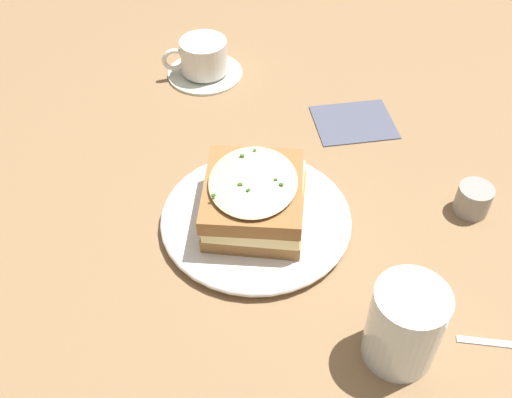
{
  "coord_description": "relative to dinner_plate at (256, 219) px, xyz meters",
  "views": [
    {
      "loc": [
        0.05,
        0.54,
        0.57
      ],
      "look_at": [
        -0.02,
        0.03,
        0.05
      ],
      "focal_mm": 42.0,
      "sensor_mm": 36.0,
      "label": 1
    }
  ],
  "objects": [
    {
      "name": "condiment_pot",
      "position": [
        -0.28,
        0.01,
        0.01
      ],
      "size": [
        0.04,
        0.04,
        0.04
      ],
      "primitive_type": "cylinder",
      "color": "gray",
      "rests_on": "ground_plane"
    },
    {
      "name": "water_glass",
      "position": [
        -0.12,
        0.2,
        0.04
      ],
      "size": [
        0.08,
        0.08,
        0.1
      ],
      "primitive_type": "cylinder",
      "color": "silver",
      "rests_on": "ground_plane"
    },
    {
      "name": "sandwich",
      "position": [
        0.0,
        0.0,
        0.04
      ],
      "size": [
        0.15,
        0.16,
        0.07
      ],
      "rotation": [
        0.0,
        0.0,
        4.46
      ],
      "color": "olive",
      "rests_on": "dinner_plate"
    },
    {
      "name": "dinner_plate",
      "position": [
        0.0,
        0.0,
        0.0
      ],
      "size": [
        0.24,
        0.24,
        0.02
      ],
      "color": "white",
      "rests_on": "ground_plane"
    },
    {
      "name": "napkin",
      "position": [
        -0.18,
        -0.18,
        -0.01
      ],
      "size": [
        0.12,
        0.1,
        0.0
      ],
      "primitive_type": "cube",
      "rotation": [
        0.0,
        0.0,
        0.02
      ],
      "color": "#4C5166",
      "rests_on": "ground_plane"
    },
    {
      "name": "teacup_with_saucer",
      "position": [
        0.04,
        -0.35,
        0.02
      ],
      "size": [
        0.13,
        0.12,
        0.06
      ],
      "rotation": [
        0.0,
        0.0,
        0.09
      ],
      "color": "silver",
      "rests_on": "ground_plane"
    },
    {
      "name": "ground_plane",
      "position": [
        0.02,
        -0.03,
        -0.01
      ],
      "size": [
        2.4,
        2.4,
        0.0
      ],
      "primitive_type": "plane",
      "color": "olive"
    }
  ]
}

